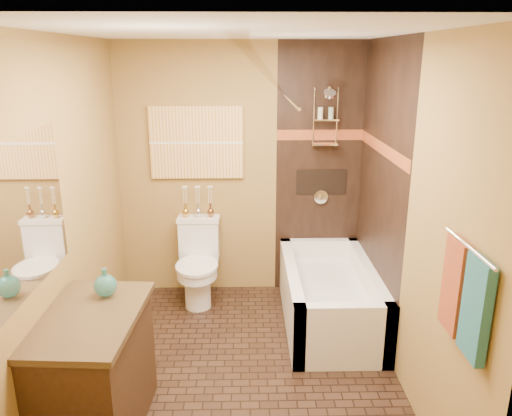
{
  "coord_description": "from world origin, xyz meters",
  "views": [
    {
      "loc": [
        0.04,
        -3.32,
        2.36
      ],
      "look_at": [
        0.13,
        0.4,
        1.22
      ],
      "focal_mm": 35.0,
      "sensor_mm": 36.0,
      "label": 1
    }
  ],
  "objects_px": {
    "toilet": "(198,262)",
    "sunset_painting": "(197,143)",
    "bathtub": "(329,301)",
    "vanity": "(94,374)"
  },
  "relations": [
    {
      "from": "toilet",
      "to": "sunset_painting",
      "type": "bearing_deg",
      "value": 91.95
    },
    {
      "from": "sunset_painting",
      "to": "bathtub",
      "type": "xyz_separation_m",
      "value": [
        1.23,
        -0.73,
        -1.33
      ]
    },
    {
      "from": "bathtub",
      "to": "vanity",
      "type": "height_order",
      "value": "vanity"
    },
    {
      "from": "toilet",
      "to": "vanity",
      "type": "xyz_separation_m",
      "value": [
        -0.5,
        -1.8,
        0.01
      ]
    },
    {
      "from": "bathtub",
      "to": "toilet",
      "type": "height_order",
      "value": "toilet"
    },
    {
      "from": "sunset_painting",
      "to": "bathtub",
      "type": "bearing_deg",
      "value": -30.61
    },
    {
      "from": "sunset_painting",
      "to": "bathtub",
      "type": "height_order",
      "value": "sunset_painting"
    },
    {
      "from": "sunset_painting",
      "to": "toilet",
      "type": "xyz_separation_m",
      "value": [
        0.0,
        -0.27,
        -1.13
      ]
    },
    {
      "from": "bathtub",
      "to": "vanity",
      "type": "relative_size",
      "value": 1.52
    },
    {
      "from": "vanity",
      "to": "sunset_painting",
      "type": "bearing_deg",
      "value": 80.02
    }
  ]
}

